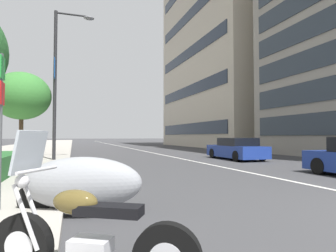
{
  "coord_description": "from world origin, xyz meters",
  "views": [
    {
      "loc": [
        -2.49,
        6.58,
        1.41
      ],
      "look_at": [
        11.44,
        1.96,
        1.95
      ],
      "focal_mm": 30.73,
      "sensor_mm": 36.0,
      "label": 1
    }
  ],
  "objects": [
    {
      "name": "sidewalk_right_plaza",
      "position": [
        30.0,
        11.17,
        0.07
      ],
      "size": [
        160.0,
        8.88,
        0.15
      ],
      "primitive_type": "cube",
      "color": "#A39E93",
      "rests_on": "ground"
    },
    {
      "name": "lane_centre_stripe",
      "position": [
        35.0,
        0.0,
        0.0
      ],
      "size": [
        110.0,
        0.16,
        0.01
      ],
      "primitive_type": "cube",
      "color": "silver",
      "rests_on": "ground"
    },
    {
      "name": "motorcycle_under_tarp",
      "position": [
        0.4,
        6.44,
        0.44
      ],
      "size": [
        1.17,
        1.9,
        1.48
      ],
      "rotation": [
        0.0,
        0.0,
        1.04
      ],
      "color": "black",
      "rests_on": "ground"
    },
    {
      "name": "motorcycle_nearest_camera",
      "position": [
        2.91,
        6.42,
        0.57
      ],
      "size": [
        1.4,
        2.27,
        1.05
      ],
      "rotation": [
        0.0,
        0.0,
        1.27
      ],
      "color": "gray",
      "rests_on": "ground"
    },
    {
      "name": "car_approaching_light",
      "position": [
        13.09,
        -3.04,
        0.62
      ],
      "size": [
        4.53,
        1.95,
        1.33
      ],
      "rotation": [
        0.0,
        0.0,
        -0.01
      ],
      "color": "navy",
      "rests_on": "ground"
    },
    {
      "name": "parking_sign_by_curb",
      "position": [
        3.18,
        7.78,
        1.85
      ],
      "size": [
        0.32,
        0.06,
        2.72
      ],
      "color": "#47494C",
      "rests_on": "sidewalk_right_plaza"
    },
    {
      "name": "street_lamp_with_banners",
      "position": [
        14.43,
        7.26,
        5.11
      ],
      "size": [
        1.26,
        2.16,
        8.27
      ],
      "color": "#232326",
      "rests_on": "sidewalk_right_plaza"
    },
    {
      "name": "street_tree_mid_sidewalk",
      "position": [
        14.8,
        9.25,
        3.61
      ],
      "size": [
        3.04,
        3.04,
        4.77
      ],
      "color": "#473323",
      "rests_on": "sidewalk_right_plaza"
    },
    {
      "name": "pedestrian_on_plaza",
      "position": [
        19.99,
        9.72,
        0.92
      ],
      "size": [
        0.43,
        0.31,
        1.55
      ],
      "rotation": [
        0.0,
        0.0,
        1.7
      ],
      "color": "#3F724C",
      "rests_on": "sidewalk_right_plaza"
    },
    {
      "name": "office_tower_mid_left",
      "position": [
        34.39,
        -16.85,
        15.41
      ],
      "size": [
        23.5,
        16.36,
        30.82
      ],
      "color": "beige",
      "rests_on": "ground"
    }
  ]
}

